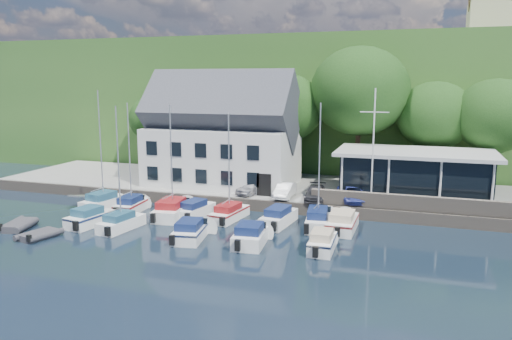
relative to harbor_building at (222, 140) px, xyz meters
The scene contains 36 objects.
ground 18.70m from the harbor_building, 67.01° to the right, with size 180.00×180.00×0.00m, color black.
quay 8.57m from the harbor_building, ahead, with size 60.00×13.00×1.00m, color gray.
quay_face 10.14m from the harbor_building, 38.16° to the right, with size 60.00×0.30×1.00m, color #695F54.
hillside 46.11m from the harbor_building, 81.25° to the left, with size 160.00×75.00×16.00m, color #28501E.
field_patch 56.60m from the harbor_building, 74.34° to the left, with size 50.00×30.00×0.30m, color #5B6D36.
farmhouse 48.15m from the harbor_building, 50.75° to the left, with size 10.40×7.00×8.20m, color #C1B592, non-canonical shape.
harbor_building is the anchor object (origin of this frame).
club_pavilion 18.15m from the harbor_building, ahead, with size 13.20×7.20×4.10m, color black, non-canonical shape.
seawall 20.03m from the harbor_building, 15.03° to the right, with size 18.00×0.50×1.20m, color #695F54.
gangway 13.23m from the harbor_building, 141.71° to the right, with size 1.20×6.00×1.40m, color silver, non-canonical shape.
car_silver 6.66m from the harbor_building, 39.58° to the right, with size 1.47×3.66×1.25m, color #B8B7BC.
car_white 9.12m from the harbor_building, 27.63° to the right, with size 1.33×3.81×1.26m, color silver.
car_dgrey 11.41m from the harbor_building, 21.04° to the right, with size 1.65×4.05×1.18m, color #29292D.
car_blue 14.08m from the harbor_building, 14.86° to the right, with size 1.57×3.98×1.36m, color navy.
flagpole 15.29m from the harbor_building, 15.62° to the right, with size 2.26×0.20×9.43m, color silver, non-canonical shape.
tree_0 12.09m from the harbor_building, 150.54° to the left, with size 6.20×6.20×8.47m, color black, non-canonical shape.
tree_1 6.19m from the harbor_building, 129.04° to the left, with size 7.38×7.38×10.09m, color black, non-canonical shape.
tree_2 6.94m from the harbor_building, 44.07° to the left, with size 7.89×7.89×10.78m, color black, non-canonical shape.
tree_3 13.81m from the harbor_building, 24.57° to the left, with size 9.79×9.79×13.39m, color black, non-canonical shape.
tree_4 20.54m from the harbor_building, 17.74° to the left, with size 7.29×7.29×9.96m, color black, non-canonical shape.
tree_5 25.34m from the harbor_building, 12.21° to the left, with size 7.48×7.48×10.23m, color black, non-canonical shape.
boat_r1_0 11.74m from the harbor_building, 130.10° to the right, with size 1.96×6.13×9.41m, color white, non-canonical shape.
boat_r1_1 10.23m from the harbor_building, 117.76° to the right, with size 1.77×5.57×8.64m, color white, non-canonical shape.
boat_r1_2 9.49m from the harbor_building, 93.73° to the right, with size 2.24×6.88×9.36m, color white, non-canonical shape.
boat_r1_3 9.89m from the harbor_building, 83.46° to the right, with size 1.71×5.82×1.39m, color white, non-canonical shape.
boat_r1_4 9.67m from the harbor_building, 65.02° to the right, with size 1.75×6.08×8.23m, color white, non-canonical shape.
boat_r1_5 12.89m from the harbor_building, 47.03° to the right, with size 1.79×6.20×1.46m, color white, non-canonical shape.
boat_r1_6 14.11m from the harbor_building, 37.17° to the right, with size 1.84×6.72×9.12m, color white, non-canonical shape.
boat_r1_7 16.40m from the harbor_building, 33.64° to the right, with size 2.12×6.19×1.47m, color white, non-canonical shape.
boat_r2_0 15.37m from the harbor_building, 112.52° to the right, with size 1.90×5.50×1.49m, color white, non-canonical shape.
boat_r2_1 14.05m from the harbor_building, 101.05° to the right, with size 1.69×5.76×8.34m, color white, non-canonical shape.
boat_r2_2 15.30m from the harbor_building, 77.05° to the right, with size 2.00×5.55×1.42m, color white, non-canonical shape.
boat_r2_3 16.65m from the harbor_building, 61.38° to the right, with size 2.12×5.22×1.52m, color white, non-canonical shape.
boat_r2_4 19.15m from the harbor_building, 47.58° to the right, with size 1.67×4.95×1.41m, color white, non-canonical shape.
dinghy_0 19.55m from the harbor_building, 122.39° to the right, with size 1.92×3.20×0.75m, color #353439, non-canonical shape.
dinghy_1 19.44m from the harbor_building, 111.93° to the right, with size 1.74×2.89×0.68m, color #353439, non-canonical shape.
Camera 1 is at (11.15, -28.36, 11.05)m, focal length 35.00 mm.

